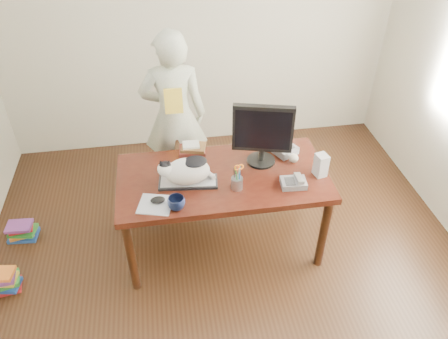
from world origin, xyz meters
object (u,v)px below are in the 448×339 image
book_stack (193,148)px  baseball (294,158)px  pen_cup (237,182)px  phone (294,182)px  keyboard (188,182)px  book_pile_a (3,281)px  desk (221,184)px  person (174,116)px  book_pile_b (22,231)px  coffee_mug (176,203)px  calculator (283,148)px  cat (186,170)px  monitor (263,132)px  speaker (321,165)px  mouse (158,200)px

book_stack → baseball: bearing=-9.6°
pen_cup → phone: (0.42, -0.03, -0.03)m
keyboard → book_pile_a: bearing=-167.9°
desk → person: person is taller
book_pile_a → book_pile_b: bearing=86.9°
coffee_mug → baseball: (0.95, 0.39, -0.01)m
keyboard → calculator: calculator is taller
cat → monitor: monitor is taller
cat → coffee_mug: (-0.09, -0.26, -0.08)m
calculator → book_pile_a: calculator is taller
book_stack → person: bearing=111.8°
coffee_mug → speaker: 1.12m
book_pile_a → pen_cup: bearing=1.3°
keyboard → person: size_ratio=0.28×
phone → person: 1.32m
mouse → phone: (1.00, 0.03, 0.00)m
calculator → book_pile_a: 2.43m
keyboard → person: bearing=98.7°
desk → book_stack: 0.38m
monitor → book_pile_a: bearing=-156.6°
monitor → baseball: bearing=8.6°
keyboard → book_stack: 0.40m
desk → coffee_mug: coffee_mug is taller
phone → book_stack: size_ratio=0.83×
keyboard → calculator: bearing=26.0°
phone → baseball: (0.08, 0.28, 0.01)m
pen_cup → speaker: (0.65, 0.06, 0.03)m
speaker → book_pile_a: (-2.48, -0.10, -0.75)m
cat → book_pile_b: (-1.44, 0.40, -0.80)m
keyboard → mouse: bearing=-136.1°
desk → pen_cup: bearing=-71.4°
baseball → book_pile_b: baseball is taller
calculator → book_pile_b: 2.36m
monitor → baseball: monitor is taller
mouse → coffee_mug: 0.15m
mouse → coffee_mug: (0.13, -0.08, 0.02)m
book_stack → calculator: (0.73, -0.10, -0.00)m
pen_cup → keyboard: bearing=162.3°
keyboard → book_pile_b: 1.66m
pen_cup → calculator: pen_cup is taller
mouse → baseball: size_ratio=1.64×
mouse → speaker: speaker is taller
speaker → book_pile_a: size_ratio=0.68×
book_pile_a → baseball: bearing=7.0°
phone → book_pile_b: 2.39m
baseball → person: bearing=139.5°
book_pile_b → desk: bearing=-9.0°
cat → desk: bearing=30.1°
mouse → phone: 1.00m
monitor → book_stack: size_ratio=2.22×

